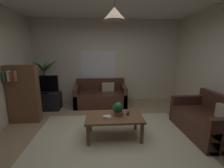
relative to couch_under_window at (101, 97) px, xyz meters
The scene contains 16 objects.
floor 2.01m from the couch_under_window, 83.02° to the right, with size 4.90×4.91×0.02m, color #9E8466.
rug 2.20m from the couch_under_window, 83.66° to the right, with size 3.19×2.70×0.01m, color beige.
wall_back 1.24m from the couch_under_window, 64.98° to the left, with size 5.02×0.06×2.75m, color beige.
window_pane 0.99m from the couch_under_window, 97.74° to the left, with size 1.18×0.01×1.18m, color white.
couch_under_window is the anchor object (origin of this frame).
couch_right_side 2.93m from the couch_under_window, 41.18° to the right, with size 0.85×1.41×0.82m.
coffee_table 1.94m from the couch_under_window, 82.09° to the right, with size 1.12×0.64×0.45m.
book_on_table_0 2.01m from the couch_under_window, 86.35° to the right, with size 0.16×0.09×0.02m, color beige.
book_on_table_1 2.00m from the couch_under_window, 86.44° to the right, with size 0.14×0.10×0.02m, color beige.
remote_on_table_0 1.92m from the couch_under_window, 72.85° to the right, with size 0.05×0.16×0.02m, color black.
potted_plant_on_table 1.93m from the couch_under_window, 79.51° to the right, with size 0.21×0.22×0.28m.
tv_stand 1.68m from the couch_under_window, behind, with size 0.90×0.44×0.50m, color black.
tv 1.76m from the couch_under_window, behind, with size 0.86×0.16×0.53m.
potted_palm_corner 1.84m from the couch_under_window, behind, with size 0.86×0.80×1.50m.
bookshelf_corner 2.18m from the couch_under_window, 149.86° to the right, with size 0.70×0.31×1.40m.
pendant_lamp 2.83m from the couch_under_window, 82.09° to the right, with size 0.39×0.39×0.52m.
Camera 1 is at (-0.22, -2.73, 1.70)m, focal length 24.22 mm.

